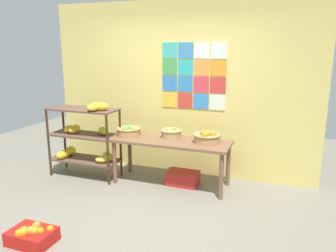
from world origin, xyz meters
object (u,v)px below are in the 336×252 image
fruit_basket_back_left (129,131)px  orange_crate_foreground (32,235)px  fruit_basket_back_right (171,133)px  produce_crate_under_table (183,178)px  fruit_basket_centre (207,137)px  display_table (171,145)px  banana_shelf_unit (86,136)px

fruit_basket_back_left → orange_crate_foreground: (-0.14, -1.99, -0.66)m
fruit_basket_back_right → produce_crate_under_table: (0.22, -0.09, -0.65)m
fruit_basket_centre → produce_crate_under_table: bearing=-179.2°
display_table → orange_crate_foreground: (-0.83, -1.97, -0.51)m
display_table → fruit_basket_back_left: 0.71m
fruit_basket_back_left → banana_shelf_unit: bearing=-165.8°
fruit_basket_centre → produce_crate_under_table: 0.75m
orange_crate_foreground → produce_crate_under_table: bearing=63.5°
banana_shelf_unit → fruit_basket_back_right: bearing=12.2°
banana_shelf_unit → produce_crate_under_table: 1.64m
banana_shelf_unit → fruit_basket_back_left: bearing=14.2°
fruit_basket_centre → produce_crate_under_table: (-0.34, -0.00, -0.66)m
fruit_basket_back_right → fruit_basket_back_left: bearing=-169.9°
fruit_basket_back_right → banana_shelf_unit: bearing=-167.8°
fruit_basket_back_left → produce_crate_under_table: fruit_basket_back_left is taller
fruit_basket_back_left → produce_crate_under_table: (0.87, 0.03, -0.66)m
fruit_basket_centre → fruit_basket_back_left: 1.21m
banana_shelf_unit → orange_crate_foreground: (0.53, -1.82, -0.55)m
fruit_basket_back_right → fruit_basket_centre: size_ratio=0.81×
produce_crate_under_table → fruit_basket_centre: bearing=0.8°
banana_shelf_unit → orange_crate_foreground: bearing=-73.8°
display_table → orange_crate_foreground: 2.20m
orange_crate_foreground → fruit_basket_back_left: bearing=86.1°
display_table → fruit_basket_back_right: 0.20m
fruit_basket_back_right → fruit_basket_centre: fruit_basket_centre is taller
display_table → fruit_basket_back_right: fruit_basket_back_right is taller
fruit_basket_back_right → produce_crate_under_table: 0.69m
fruit_basket_centre → orange_crate_foreground: bearing=-123.7°
display_table → fruit_basket_back_right: bearing=107.1°
fruit_basket_back_right → orange_crate_foreground: bearing=-110.5°
banana_shelf_unit → display_table: (1.35, 0.15, -0.04)m
display_table → fruit_basket_back_left: (-0.69, 0.01, 0.15)m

